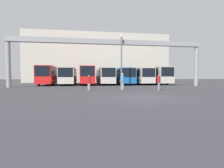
# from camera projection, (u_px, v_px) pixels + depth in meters

# --- Properties ---
(ground_plane) EXTENTS (200.00, 200.00, 0.00)m
(ground_plane) POSITION_uv_depth(u_px,v_px,m) (141.00, 98.00, 12.00)
(ground_plane) COLOR #38383D
(building_backdrop) EXTENTS (37.39, 12.00, 12.81)m
(building_backdrop) POSITION_uv_depth(u_px,v_px,m) (98.00, 60.00, 49.89)
(building_backdrop) COLOR #B7B2A3
(building_backdrop) RESTS_ON ground
(overhead_gantry) EXTENTS (28.66, 0.80, 6.93)m
(overhead_gantry) POSITION_uv_depth(u_px,v_px,m) (110.00, 47.00, 25.82)
(overhead_gantry) COLOR gray
(overhead_gantry) RESTS_ON ground
(bus_slot_0) EXTENTS (2.49, 10.13, 3.20)m
(bus_slot_0) POSITION_uv_depth(u_px,v_px,m) (49.00, 75.00, 31.12)
(bus_slot_0) COLOR red
(bus_slot_0) RESTS_ON ground
(bus_slot_1) EXTENTS (2.50, 11.47, 2.96)m
(bus_slot_1) POSITION_uv_depth(u_px,v_px,m) (69.00, 75.00, 32.31)
(bus_slot_1) COLOR beige
(bus_slot_1) RESTS_ON ground
(bus_slot_2) EXTENTS (2.44, 11.66, 3.23)m
(bus_slot_2) POSITION_uv_depth(u_px,v_px,m) (87.00, 75.00, 32.92)
(bus_slot_2) COLOR red
(bus_slot_2) RESTS_ON ground
(bus_slot_3) EXTENTS (2.48, 12.35, 2.99)m
(bus_slot_3) POSITION_uv_depth(u_px,v_px,m) (104.00, 75.00, 33.79)
(bus_slot_3) COLOR beige
(bus_slot_3) RESTS_ON ground
(bus_slot_4) EXTENTS (2.60, 12.20, 2.96)m
(bus_slot_4) POSITION_uv_depth(u_px,v_px,m) (121.00, 75.00, 34.24)
(bus_slot_4) COLOR #1959A5
(bus_slot_4) RESTS_ON ground
(bus_slot_5) EXTENTS (2.50, 10.47, 2.99)m
(bus_slot_5) POSITION_uv_depth(u_px,v_px,m) (139.00, 75.00, 33.92)
(bus_slot_5) COLOR beige
(bus_slot_5) RESTS_ON ground
(bus_slot_6) EXTENTS (2.57, 11.74, 3.19)m
(bus_slot_6) POSITION_uv_depth(u_px,v_px,m) (154.00, 75.00, 35.07)
(bus_slot_6) COLOR beige
(bus_slot_6) RESTS_ON ground
(pedestrian_near_left) EXTENTS (0.39, 0.39, 1.86)m
(pedestrian_near_left) POSITION_uv_depth(u_px,v_px,m) (122.00, 81.00, 19.64)
(pedestrian_near_left) COLOR gray
(pedestrian_near_left) RESTS_ON ground
(pedestrian_far_center) EXTENTS (0.34, 0.34, 1.62)m
(pedestrian_far_center) POSITION_uv_depth(u_px,v_px,m) (89.00, 82.00, 18.93)
(pedestrian_far_center) COLOR gray
(pedestrian_far_center) RESTS_ON ground
(pedestrian_near_right) EXTENTS (0.35, 0.35, 1.69)m
(pedestrian_near_right) POSITION_uv_depth(u_px,v_px,m) (159.00, 82.00, 18.48)
(pedestrian_near_right) COLOR gray
(pedestrian_near_right) RESTS_ON ground
(lamp_post) EXTENTS (0.36, 0.36, 7.47)m
(lamp_post) POSITION_uv_depth(u_px,v_px,m) (121.00, 59.00, 25.23)
(lamp_post) COLOR #595B60
(lamp_post) RESTS_ON ground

